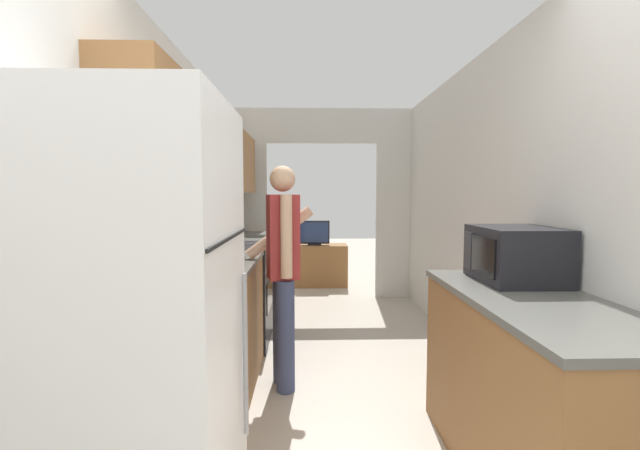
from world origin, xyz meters
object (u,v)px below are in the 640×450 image
object	(u,v)px
refrigerator	(133,343)
microwave	(516,254)
television	(314,233)
range_oven	(236,293)
person	(283,270)
tv_cabinet	(314,265)

from	to	relation	value
refrigerator	microwave	distance (m)	1.94
microwave	television	bearing A→B (deg)	104.30
refrigerator	range_oven	size ratio (longest dim) A/B	1.63
refrigerator	person	distance (m)	1.57
person	television	bearing A→B (deg)	-17.48
refrigerator	person	world-z (taller)	refrigerator
person	tv_cabinet	xyz separation A→B (m)	(0.28, 3.38, -0.54)
person	tv_cabinet	bearing A→B (deg)	-17.42
microwave	television	world-z (taller)	microwave
refrigerator	person	bearing A→B (deg)	73.12
refrigerator	person	xyz separation A→B (m)	(0.46, 1.50, -0.01)
tv_cabinet	microwave	bearing A→B (deg)	-75.84
range_oven	microwave	xyz separation A→B (m)	(1.82, -1.67, 0.60)
range_oven	person	xyz separation A→B (m)	(0.50, -0.93, 0.39)
tv_cabinet	person	bearing A→B (deg)	-94.71
range_oven	refrigerator	bearing A→B (deg)	-89.02
range_oven	tv_cabinet	distance (m)	2.58
range_oven	television	bearing A→B (deg)	72.14
range_oven	tv_cabinet	bearing A→B (deg)	72.43
range_oven	tv_cabinet	xyz separation A→B (m)	(0.78, 2.45, -0.15)
refrigerator	microwave	world-z (taller)	refrigerator
tv_cabinet	television	distance (m)	0.49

